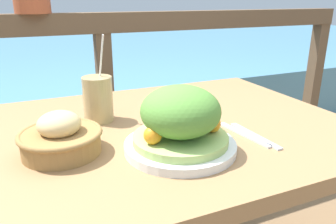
# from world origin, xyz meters

# --- Properties ---
(patio_table) EXTENTS (1.03, 0.79, 0.76)m
(patio_table) POSITION_xyz_m (0.00, 0.00, 0.65)
(patio_table) COLOR #997047
(patio_table) RESTS_ON ground_plane
(railing_fence) EXTENTS (2.80, 0.08, 1.03)m
(railing_fence) POSITION_xyz_m (0.00, 0.74, 0.78)
(railing_fence) COLOR brown
(railing_fence) RESTS_ON ground_plane
(sea_backdrop) EXTENTS (12.00, 4.00, 0.51)m
(sea_backdrop) POSITION_xyz_m (0.00, 3.24, 0.25)
(sea_backdrop) COLOR teal
(sea_backdrop) RESTS_ON ground_plane
(salad_plate) EXTENTS (0.26, 0.26, 0.15)m
(salad_plate) POSITION_xyz_m (-0.03, -0.16, 0.82)
(salad_plate) COLOR silver
(salad_plate) RESTS_ON patio_table
(drink_glass) EXTENTS (0.08, 0.08, 0.25)m
(drink_glass) POSITION_xyz_m (-0.16, 0.11, 0.82)
(drink_glass) COLOR tan
(drink_glass) RESTS_ON patio_table
(bread_basket) EXTENTS (0.19, 0.19, 0.10)m
(bread_basket) POSITION_xyz_m (-0.29, -0.07, 0.80)
(bread_basket) COLOR olive
(bread_basket) RESTS_ON patio_table
(fork) EXTENTS (0.03, 0.18, 0.00)m
(fork) POSITION_xyz_m (0.18, -0.17, 0.76)
(fork) COLOR silver
(fork) RESTS_ON patio_table
(knife) EXTENTS (0.04, 0.18, 0.00)m
(knife) POSITION_xyz_m (0.16, -0.15, 0.76)
(knife) COLOR silver
(knife) RESTS_ON patio_table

